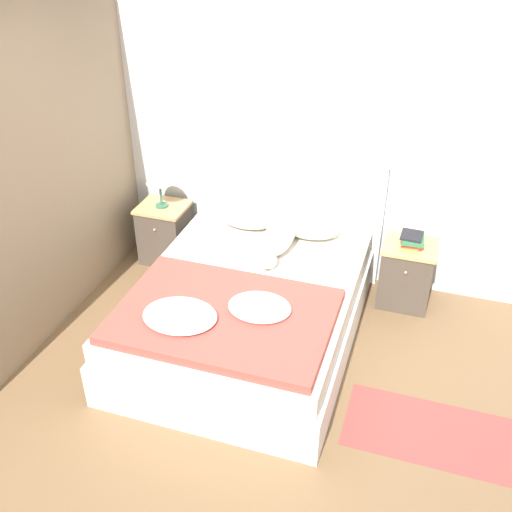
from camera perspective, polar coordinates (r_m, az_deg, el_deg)
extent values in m
plane|color=brown|center=(4.00, -4.37, -16.70)|extent=(16.00, 16.00, 0.00)
cube|color=silver|center=(4.98, 4.37, 11.65)|extent=(9.00, 0.06, 2.55)
cube|color=gray|center=(4.71, -18.50, 8.83)|extent=(0.06, 3.10, 2.55)
cube|color=white|center=(4.59, -0.80, -6.06)|extent=(1.58, 2.06, 0.34)
cube|color=silver|center=(4.44, -0.83, -3.43)|extent=(1.52, 2.00, 0.18)
cube|color=white|center=(5.23, 2.89, 3.98)|extent=(1.66, 0.04, 1.09)
cylinder|color=white|center=(5.00, 3.06, 9.47)|extent=(1.66, 0.06, 0.06)
cube|color=#4C4238|center=(5.55, -8.65, 2.08)|extent=(0.41, 0.36, 0.53)
cube|color=tan|center=(5.42, -8.88, 4.61)|extent=(0.43, 0.39, 0.03)
sphere|color=tan|center=(5.33, -9.64, 2.47)|extent=(0.02, 0.02, 0.02)
cube|color=#4C4238|center=(5.07, 14.09, -1.80)|extent=(0.41, 0.36, 0.53)
cube|color=tan|center=(4.92, 14.50, 0.88)|extent=(0.43, 0.39, 0.03)
sphere|color=tan|center=(4.83, 14.07, -1.54)|extent=(0.02, 0.02, 0.02)
ellipsoid|color=beige|center=(5.08, -0.75, 3.70)|extent=(0.50, 0.33, 0.14)
ellipsoid|color=beige|center=(4.95, 5.16, 2.76)|extent=(0.50, 0.33, 0.14)
cube|color=#BC4C42|center=(4.01, -3.04, -5.72)|extent=(1.43, 1.01, 0.07)
ellipsoid|color=silver|center=(3.95, -7.26, -5.64)|extent=(0.50, 0.41, 0.06)
ellipsoid|color=silver|center=(4.00, 0.35, -4.87)|extent=(0.43, 0.35, 0.05)
ellipsoid|color=silver|center=(4.73, 2.23, 2.01)|extent=(0.23, 0.55, 0.23)
sphere|color=silver|center=(4.51, 1.13, -0.41)|extent=(0.14, 0.14, 0.14)
ellipsoid|color=silver|center=(4.47, 0.90, -0.91)|extent=(0.06, 0.08, 0.06)
cone|color=silver|center=(4.50, 0.71, 0.29)|extent=(0.04, 0.04, 0.05)
cone|color=silver|center=(4.48, 1.64, 0.13)|extent=(0.04, 0.04, 0.05)
ellipsoid|color=silver|center=(4.95, 3.35, 2.58)|extent=(0.15, 0.24, 0.08)
cube|color=orange|center=(4.93, 14.62, 1.24)|extent=(0.14, 0.22, 0.02)
cube|color=#AD2D28|center=(4.92, 14.71, 1.43)|extent=(0.16, 0.22, 0.02)
cube|color=#337547|center=(4.89, 14.73, 1.63)|extent=(0.18, 0.23, 0.03)
cube|color=#232328|center=(4.88, 14.62, 1.91)|extent=(0.17, 0.19, 0.02)
cylinder|color=#336B4C|center=(5.40, -8.96, 4.77)|extent=(0.11, 0.11, 0.02)
cylinder|color=#336B4C|center=(5.35, -9.06, 5.88)|extent=(0.02, 0.02, 0.21)
cone|color=beige|center=(5.28, -9.22, 7.50)|extent=(0.24, 0.24, 0.12)
cube|color=#93423D|center=(4.17, 16.55, -15.84)|extent=(1.13, 0.56, 0.00)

